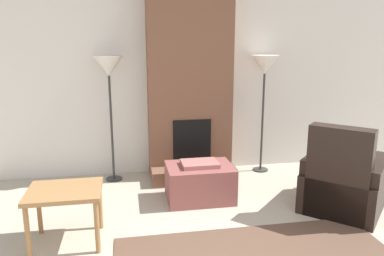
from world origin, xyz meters
name	(u,v)px	position (x,y,z in m)	size (l,w,h in m)	color
wall_back	(187,80)	(0.00, 3.36, 1.30)	(7.21, 0.06, 2.60)	silver
fireplace	(190,87)	(0.00, 3.12, 1.23)	(1.12, 0.67, 2.60)	brown
ottoman	(200,182)	(-0.03, 2.25, 0.22)	(0.77, 0.56, 0.47)	#8C4C47
armchair	(343,184)	(1.48, 1.71, 0.30)	(1.22, 1.22, 1.00)	black
side_table	(65,197)	(-1.44, 1.51, 0.45)	(0.66, 0.54, 0.53)	#9E7042
floor_lamp_left	(109,71)	(-1.05, 3.09, 1.47)	(0.38, 0.38, 1.65)	#333333
floor_lamp_right	(265,69)	(1.04, 3.09, 1.46)	(0.38, 0.38, 1.65)	#333333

